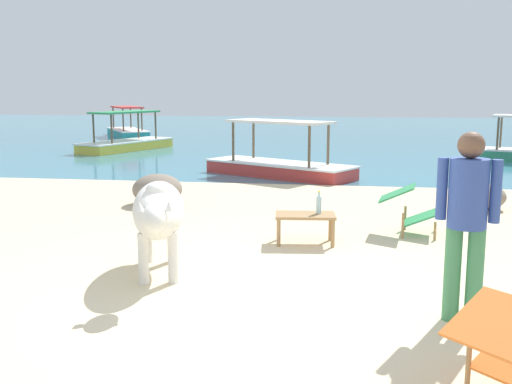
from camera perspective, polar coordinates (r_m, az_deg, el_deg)
sand_beach at (r=5.78m, az=-1.56°, el=-10.27°), size 18.00×14.00×0.04m
water_surface at (r=27.43m, az=6.67°, el=5.47°), size 60.00×36.00×0.03m
cow at (r=6.43m, az=-9.30°, el=-1.82°), size 0.91×1.85×1.03m
low_bench_table at (r=7.68m, az=4.72°, el=-2.55°), size 0.80×0.52×0.39m
bottle at (r=7.69m, az=6.02°, el=-1.19°), size 0.07×0.07×0.30m
deck_chair_near at (r=4.16m, az=23.21°, el=-13.26°), size 0.92×0.91×0.68m
deck_chair_far at (r=8.40m, az=14.35°, el=-1.36°), size 0.84×0.64×0.68m
person_standing at (r=5.26m, az=19.51°, el=-1.87°), size 0.50×0.32×1.62m
shore_rock_large at (r=10.58m, az=20.84°, el=-0.39°), size 0.77×0.71×0.43m
shore_rock_medium at (r=10.46m, az=-9.40°, el=0.27°), size 0.99×1.01×0.53m
boat_red at (r=13.91m, az=2.24°, el=2.66°), size 3.76×2.83×1.29m
boat_teal at (r=26.40m, az=-12.17°, el=5.79°), size 2.94×3.72×1.29m
boat_yellow at (r=20.44m, az=-12.28°, el=4.70°), size 2.39×3.84×1.29m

